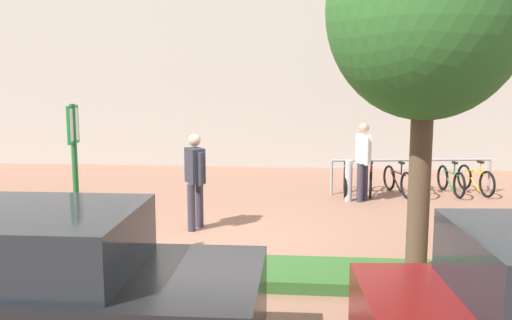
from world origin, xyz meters
The scene contains 10 objects.
ground_plane centered at (0.00, 0.00, 0.00)m, with size 60.00×60.00×0.00m, color #936651.
planter_strip centered at (0.02, -1.63, 0.08)m, with size 7.00×1.10×0.16m, color #336028.
tree_sidewalk centered at (2.84, -1.68, 3.52)m, with size 2.49×2.49×4.92m.
parking_sign_post centered at (-1.76, -1.63, 1.55)m, with size 0.08×0.36×2.36m.
bike_at_sign centered at (-1.81, -1.46, 0.35)m, with size 1.68×0.42×0.86m.
bike_rack_cluster centered at (3.78, 4.22, 0.35)m, with size 3.73×2.01×0.83m.
bollard_steel centered at (2.29, 3.33, 0.45)m, with size 0.16×0.16×0.90m, color #ADADB2.
person_casual_tan centered at (2.60, 3.39, 0.98)m, with size 0.31×0.60×1.72m.
person_suited_dark centered at (-0.59, 0.77, 0.98)m, with size 0.42×0.52×1.72m.
car_black_suv centered at (-1.19, -4.24, 0.76)m, with size 4.33×2.08×1.54m.
Camera 1 is at (1.42, -9.04, 2.75)m, focal length 39.97 mm.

